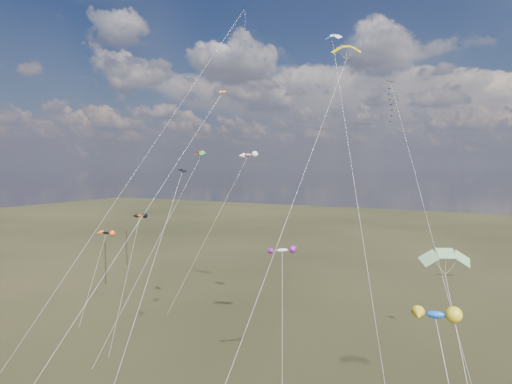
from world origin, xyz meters
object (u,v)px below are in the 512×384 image
at_px(diamond_black_high, 394,116).
at_px(parafoil_yellow, 346,48).
at_px(novelty_black_orange, 106,233).
at_px(utility_pole_near, 105,263).
at_px(utility_pole_far, 127,247).

bearing_deg(diamond_black_high, parafoil_yellow, -95.89).
xyz_separation_m(diamond_black_high, novelty_black_orange, (-40.94, -9.82, -16.74)).
height_order(diamond_black_high, parafoil_yellow, parafoil_yellow).
xyz_separation_m(utility_pole_near, diamond_black_high, (52.24, -0.84, 24.52)).
bearing_deg(novelty_black_orange, utility_pole_far, 128.04).
height_order(utility_pole_near, utility_pole_far, same).
distance_m(parafoil_yellow, novelty_black_orange, 45.42).
height_order(utility_pole_far, parafoil_yellow, parafoil_yellow).
bearing_deg(diamond_black_high, novelty_black_orange, -166.51).
relative_size(parafoil_yellow, novelty_black_orange, 2.80).
distance_m(utility_pole_far, novelty_black_orange, 32.27).
xyz_separation_m(utility_pole_near, parafoil_yellow, (50.58, -16.96, 29.70)).
distance_m(utility_pole_far, parafoil_yellow, 72.61).
distance_m(diamond_black_high, novelty_black_orange, 45.31).
relative_size(utility_pole_far, diamond_black_high, 0.24).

